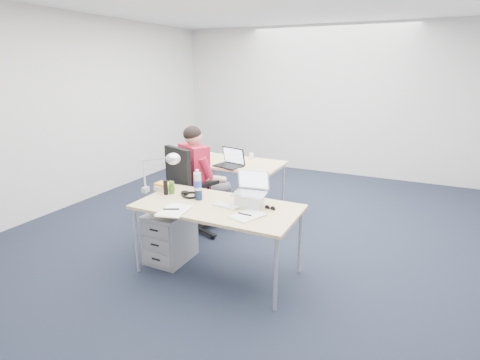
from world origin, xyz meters
name	(u,v)px	position (x,y,z in m)	size (l,w,h in m)	color
floor	(252,240)	(0.00, 0.00, 0.00)	(7.00, 7.00, 0.00)	black
room	(254,97)	(0.00, 0.00, 1.71)	(6.02, 7.02, 2.80)	beige
desk_near	(217,210)	(-0.01, -0.83, 0.68)	(1.60, 0.80, 0.73)	tan
desk_far	(227,164)	(-0.76, 0.79, 0.68)	(1.60, 0.80, 0.73)	tan
office_chair	(194,208)	(-0.77, -0.11, 0.32)	(0.92, 0.92, 1.13)	black
seated_person	(205,179)	(-0.70, 0.06, 0.67)	(0.66, 0.81, 1.34)	#AB1831
drawer_pedestal_near	(170,236)	(-0.61, -0.82, 0.28)	(0.40, 0.50, 0.55)	#95989A
drawer_pedestal_far	(195,190)	(-1.23, 0.65, 0.28)	(0.40, 0.50, 0.55)	#95989A
silver_laptop	(250,190)	(0.28, -0.71, 0.90)	(0.32, 0.25, 0.34)	silver
wireless_keyboard	(226,205)	(0.07, -0.82, 0.74)	(0.27, 0.11, 0.01)	white
computer_mouse	(236,207)	(0.19, -0.83, 0.75)	(0.05, 0.09, 0.03)	white
headphones	(191,194)	(-0.39, -0.72, 0.75)	(0.25, 0.19, 0.04)	black
can_koozie	(199,194)	(-0.27, -0.77, 0.79)	(0.07, 0.07, 0.12)	#152544
water_bottle	(198,181)	(-0.39, -0.59, 0.86)	(0.08, 0.08, 0.26)	silver
bear_figurine	(172,187)	(-0.63, -0.73, 0.80)	(0.08, 0.06, 0.15)	#31711E
book_stack	(164,187)	(-0.76, -0.68, 0.77)	(0.19, 0.14, 0.09)	silver
cordless_phone	(166,188)	(-0.66, -0.79, 0.81)	(0.04, 0.03, 0.16)	black
papers_left	(173,211)	(-0.32, -1.15, 0.74)	(0.24, 0.34, 0.01)	#E2E383
papers_right	(247,216)	(0.36, -0.96, 0.73)	(0.21, 0.29, 0.01)	#E2E383
sunglasses	(270,208)	(0.49, -0.71, 0.74)	(0.11, 0.05, 0.03)	black
desk_lamp	(155,172)	(-0.76, -0.82, 0.98)	(0.43, 0.16, 0.49)	silver
dark_laptop	(228,157)	(-0.61, 0.53, 0.86)	(0.36, 0.35, 0.26)	black
far_cup	(251,156)	(-0.49, 1.05, 0.78)	(0.07, 0.07, 0.09)	white
far_papers	(204,154)	(-1.27, 1.02, 0.73)	(0.19, 0.28, 0.01)	white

